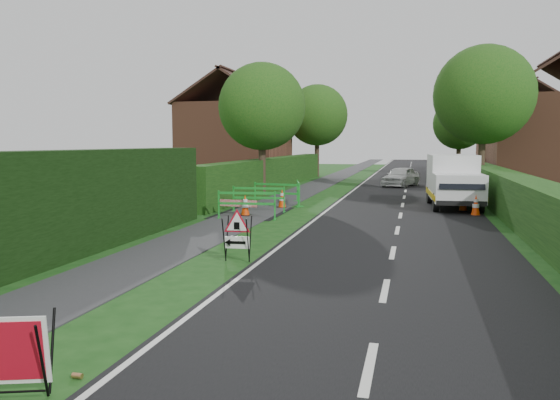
{
  "coord_description": "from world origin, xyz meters",
  "views": [
    {
      "loc": [
        2.97,
        -8.79,
        2.67
      ],
      "look_at": [
        -0.21,
        4.04,
        1.28
      ],
      "focal_mm": 35.0,
      "sensor_mm": 36.0,
      "label": 1
    }
  ],
  "objects": [
    {
      "name": "traffic_cone_3",
      "position": [
        -3.04,
        10.17,
        0.39
      ],
      "size": [
        0.38,
        0.38,
        0.79
      ],
      "color": "black",
      "rests_on": "ground"
    },
    {
      "name": "works_van",
      "position": [
        4.54,
        14.76,
        1.15
      ],
      "size": [
        2.13,
        4.86,
        2.17
      ],
      "rotation": [
        0.0,
        0.0,
        0.05
      ],
      "color": "silver",
      "rests_on": "ground"
    },
    {
      "name": "house_east_b",
      "position": [
        12.0,
        42.0,
        2.9
      ],
      "size": [
        7.5,
        7.4,
        7.88
      ],
      "color": "brown",
      "rests_on": "ground"
    },
    {
      "name": "house_east_a",
      "position": [
        11.0,
        28.0,
        2.9
      ],
      "size": [
        7.5,
        7.4,
        7.88
      ],
      "color": "brown",
      "rests_on": "ground"
    },
    {
      "name": "footpath",
      "position": [
        -3.0,
        35.0,
        0.01
      ],
      "size": [
        2.0,
        90.0,
        0.02
      ],
      "primitive_type": "cube",
      "color": "#2D2D30",
      "rests_on": "ground"
    },
    {
      "name": "ped_barrier_1",
      "position": [
        -2.87,
        11.37,
        0.63
      ],
      "size": [
        2.08,
        0.51,
        1.0
      ],
      "rotation": [
        0.0,
        0.0,
        0.08
      ],
      "color": "#198E28",
      "rests_on": "ground"
    },
    {
      "name": "hedge_east",
      "position": [
        6.5,
        16.0,
        0.0
      ],
      "size": [
        1.2,
        50.0,
        1.5
      ],
      "primitive_type": "cube",
      "color": "#14380F",
      "rests_on": "ground"
    },
    {
      "name": "ped_barrier_0",
      "position": [
        -2.72,
        9.34,
        0.63
      ],
      "size": [
        2.09,
        0.57,
        1.0
      ],
      "rotation": [
        0.0,
        0.0,
        0.11
      ],
      "color": "#198E28",
      "rests_on": "ground"
    },
    {
      "name": "hedge_west_far",
      "position": [
        -5.0,
        22.0,
        0.0
      ],
      "size": [
        1.0,
        24.0,
        1.8
      ],
      "primitive_type": "cube",
      "color": "#14380F",
      "rests_on": "ground"
    },
    {
      "name": "tree_fw",
      "position": [
        -4.6,
        34.0,
        4.83
      ],
      "size": [
        4.8,
        4.8,
        7.24
      ],
      "color": "#2D2116",
      "rests_on": "ground"
    },
    {
      "name": "triangle_sign",
      "position": [
        -0.88,
        2.64,
        0.7
      ],
      "size": [
        0.73,
        0.73,
        1.01
      ],
      "rotation": [
        0.0,
        0.0,
        0.07
      ],
      "color": "black",
      "rests_on": "ground"
    },
    {
      "name": "tree_nw",
      "position": [
        -4.6,
        18.0,
        4.48
      ],
      "size": [
        4.4,
        4.4,
        6.7
      ],
      "color": "#2D2116",
      "rests_on": "ground"
    },
    {
      "name": "litter_can",
      "position": [
        -0.7,
        -3.57,
        0.0
      ],
      "size": [
        0.12,
        0.07,
        0.07
      ],
      "primitive_type": "cylinder",
      "rotation": [
        0.0,
        1.57,
        0.0
      ],
      "color": "#BF7F4C",
      "rests_on": "ground"
    },
    {
      "name": "ground",
      "position": [
        0.0,
        0.0,
        0.0
      ],
      "size": [
        120.0,
        120.0,
        0.0
      ],
      "primitive_type": "plane",
      "color": "#164112",
      "rests_on": "ground"
    },
    {
      "name": "traffic_cone_2",
      "position": [
        5.24,
        16.34,
        0.39
      ],
      "size": [
        0.38,
        0.38,
        0.79
      ],
      "color": "black",
      "rests_on": "ground"
    },
    {
      "name": "tree_ne",
      "position": [
        6.4,
        22.0,
        5.17
      ],
      "size": [
        5.2,
        5.2,
        7.79
      ],
      "color": "#2D2116",
      "rests_on": "ground"
    },
    {
      "name": "road_surface",
      "position": [
        2.5,
        35.0,
        0.0
      ],
      "size": [
        6.0,
        90.0,
        0.02
      ],
      "primitive_type": "cube",
      "color": "black",
      "rests_on": "ground"
    },
    {
      "name": "house_west",
      "position": [
        -10.0,
        30.0,
        2.9
      ],
      "size": [
        7.5,
        7.4,
        7.88
      ],
      "color": "brown",
      "rests_on": "ground"
    },
    {
      "name": "redwhite_plank",
      "position": [
        -3.33,
        10.23,
        0.0
      ],
      "size": [
        1.49,
        0.23,
        0.25
      ],
      "primitive_type": "cube",
      "rotation": [
        0.0,
        0.0,
        -0.13
      ],
      "color": "red",
      "rests_on": "ground"
    },
    {
      "name": "traffic_cone_4",
      "position": [
        -2.3,
        12.87,
        0.39
      ],
      "size": [
        0.38,
        0.38,
        0.79
      ],
      "color": "black",
      "rests_on": "ground"
    },
    {
      "name": "traffic_cone_1",
      "position": [
        4.84,
        13.5,
        0.39
      ],
      "size": [
        0.38,
        0.38,
        0.79
      ],
      "color": "black",
      "rests_on": "ground"
    },
    {
      "name": "ped_barrier_2",
      "position": [
        -2.7,
        13.47,
        0.63
      ],
      "size": [
        2.09,
        0.66,
        1.0
      ],
      "rotation": [
        0.0,
        0.0,
        -0.15
      ],
      "color": "#198E28",
      "rests_on": "ground"
    },
    {
      "name": "hatchback_car",
      "position": [
        2.15,
        25.41,
        0.61
      ],
      "size": [
        2.52,
        3.86,
        1.22
      ],
      "primitive_type": "imported",
      "rotation": [
        0.0,
        0.0,
        -0.33
      ],
      "color": "white",
      "rests_on": "ground"
    },
    {
      "name": "traffic_cone_0",
      "position": [
        5.17,
        12.17,
        0.39
      ],
      "size": [
        0.38,
        0.38,
        0.79
      ],
      "color": "black",
      "rests_on": "ground"
    },
    {
      "name": "tree_fe",
      "position": [
        6.4,
        38.0,
        4.22
      ],
      "size": [
        4.2,
        4.2,
        6.33
      ],
      "color": "#2D2116",
      "rests_on": "ground"
    },
    {
      "name": "ped_barrier_3",
      "position": [
        -1.96,
        14.44,
        0.63
      ],
      "size": [
        0.85,
        2.08,
        1.0
      ],
      "rotation": [
        0.0,
        0.0,
        1.82
      ],
      "color": "#198E28",
      "rests_on": "ground"
    }
  ]
}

